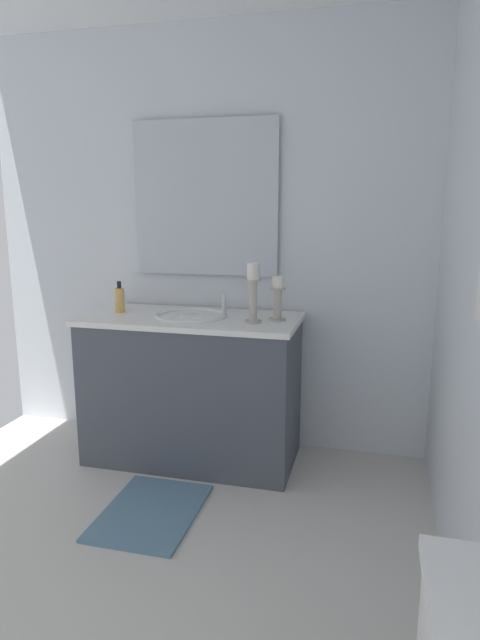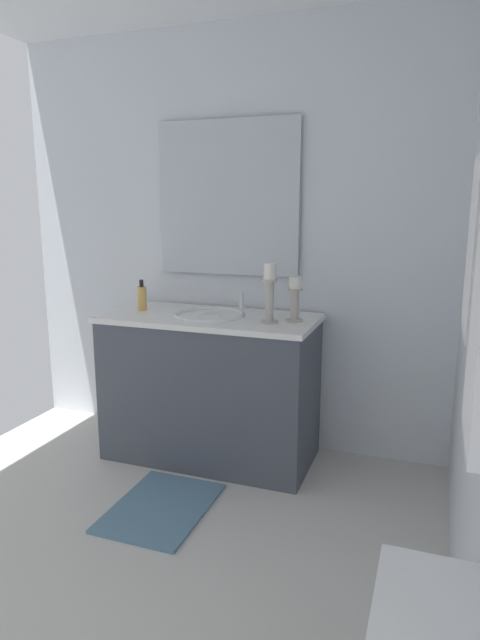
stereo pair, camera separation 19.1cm
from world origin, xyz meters
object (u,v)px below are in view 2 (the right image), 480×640
towel_near_vanity (478,247)px  bath_mat (161,507)px  sink_basin (210,322)px  mirror (227,198)px  vanity_cabinet (211,387)px  soap_bottle (142,298)px  candle_holder_tall (295,298)px  candle_holder_short (270,291)px

towel_near_vanity → bath_mat: (-0.82, -1.26, -1.35)m
towel_near_vanity → bath_mat: size_ratio=0.64×
sink_basin → bath_mat: (0.62, -0.00, -0.79)m
mirror → bath_mat: bearing=0.0°
vanity_cabinet → towel_near_vanity: towel_near_vanity is taller
soap_bottle → towel_near_vanity: 2.28m
sink_basin → candle_holder_tall: (-0.01, 0.48, 0.16)m
vanity_cabinet → sink_basin: bearing=90.0°
candle_holder_tall → candle_holder_short: 0.15m
candle_holder_short → bath_mat: (0.56, -0.37, -1.00)m
vanity_cabinet → candle_holder_short: 0.70m
vanity_cabinet → candle_holder_tall: (-0.01, 0.49, 0.54)m
soap_bottle → bath_mat: soap_bottle is taller
vanity_cabinet → candle_holder_tall: bearing=91.1°
bath_mat → mirror: bearing=180.0°
towel_near_vanity → sink_basin: bearing=-139.1°
bath_mat → candle_holder_short: bearing=146.3°
vanity_cabinet → soap_bottle: 0.66m
candle_holder_tall → mirror: bearing=-119.1°
mirror → sink_basin: bearing=0.2°
sink_basin → candle_holder_short: 0.43m
vanity_cabinet → bath_mat: 0.75m
soap_bottle → mirror: bearing=121.7°
vanity_cabinet → candle_holder_tall: candle_holder_tall is taller
vanity_cabinet → bath_mat: vanity_cabinet is taller
soap_bottle → towel_near_vanity: size_ratio=0.47×
mirror → candle_holder_short: (0.35, 0.37, -0.48)m
candle_holder_tall → towel_near_vanity: bearing=27.9°
vanity_cabinet → sink_basin: (-0.00, 0.00, 0.38)m
candle_holder_short → bath_mat: bearing=-33.7°
mirror → vanity_cabinet: bearing=-0.0°
vanity_cabinet → candle_holder_short: (0.07, 0.37, 0.59)m
mirror → soap_bottle: (0.27, -0.44, -0.57)m
mirror → towel_near_vanity: bearing=36.0°
candle_holder_short → mirror: bearing=-133.4°
sink_basin → soap_bottle: soap_bottle is taller
mirror → soap_bottle: mirror is taller
bath_mat → vanity_cabinet: bearing=-180.0°
vanity_cabinet → mirror: mirror is taller
vanity_cabinet → candle_holder_tall: 0.73m
mirror → towel_near_vanity: size_ratio=2.30×
vanity_cabinet → mirror: (-0.28, 0.00, 1.06)m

